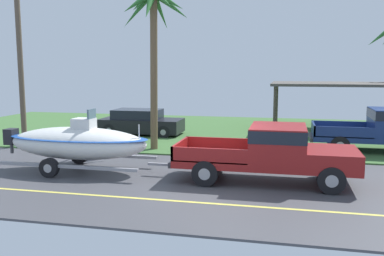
% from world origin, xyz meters
% --- Properties ---
extents(ground, '(36.00, 22.00, 0.11)m').
position_xyz_m(ground, '(0.00, 8.38, -0.01)').
color(ground, '#424247').
extents(pickup_truck_towing, '(5.81, 2.16, 1.80)m').
position_xyz_m(pickup_truck_towing, '(2.03, 0.76, 1.01)').
color(pickup_truck_towing, maroon).
rests_on(pickup_truck_towing, ground).
extents(boat_on_trailer, '(6.25, 2.30, 2.19)m').
position_xyz_m(boat_on_trailer, '(-4.77, 0.76, 1.00)').
color(boat_on_trailer, gray).
rests_on(boat_on_trailer, ground).
extents(parked_sedan_near, '(4.35, 1.91, 1.38)m').
position_xyz_m(parked_sedan_near, '(-5.35, 8.85, 0.67)').
color(parked_sedan_near, black).
rests_on(parked_sedan_near, ground).
extents(carport_awning, '(7.19, 4.90, 2.75)m').
position_xyz_m(carport_awning, '(4.98, 12.57, 2.63)').
color(carport_awning, '#4C4238').
rests_on(carport_awning, ground).
extents(palm_tree_near_left, '(2.77, 3.15, 7.00)m').
position_xyz_m(palm_tree_near_left, '(-3.32, 5.05, 5.57)').
color(palm_tree_near_left, brown).
rests_on(palm_tree_near_left, ground).
extents(utility_pole, '(0.24, 1.80, 8.77)m').
position_xyz_m(utility_pole, '(-9.50, 4.63, 4.54)').
color(utility_pole, brown).
rests_on(utility_pole, ground).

